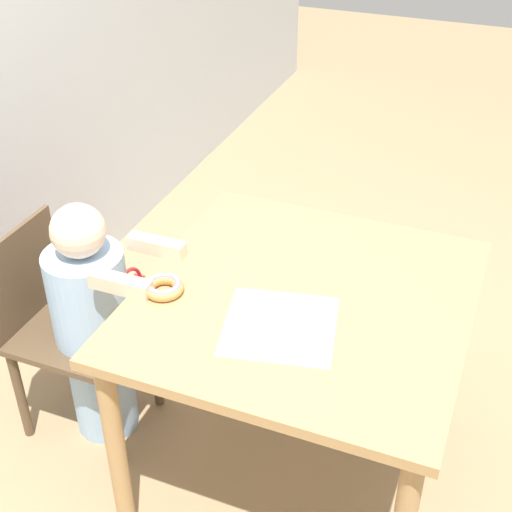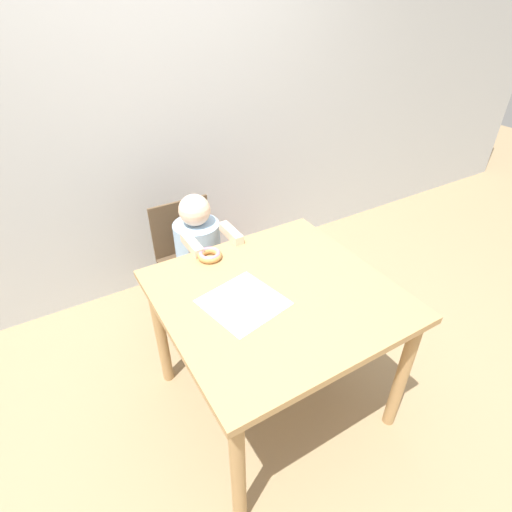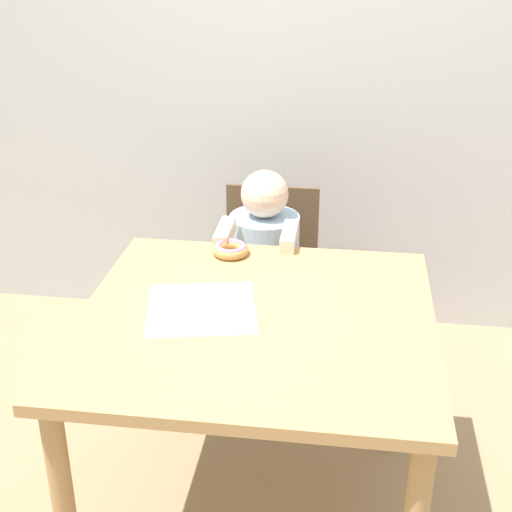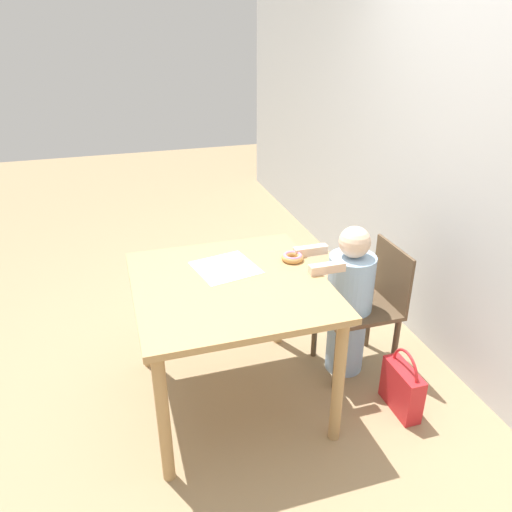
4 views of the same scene
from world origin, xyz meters
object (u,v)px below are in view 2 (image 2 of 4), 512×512
(child_figure, at_px, (200,267))
(donut, at_px, (210,255))
(chair, at_px, (193,263))
(handbag, at_px, (250,275))

(child_figure, xyz_separation_m, donut, (-0.07, -0.34, 0.31))
(chair, relative_size, handbag, 2.05)
(handbag, bearing_deg, donut, -136.70)
(handbag, bearing_deg, chair, -177.36)
(chair, distance_m, donut, 0.59)
(child_figure, bearing_deg, handbag, 18.00)
(chair, bearing_deg, handbag, 2.64)
(child_figure, height_order, donut, child_figure)
(chair, distance_m, child_figure, 0.13)
(chair, bearing_deg, donut, -99.11)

